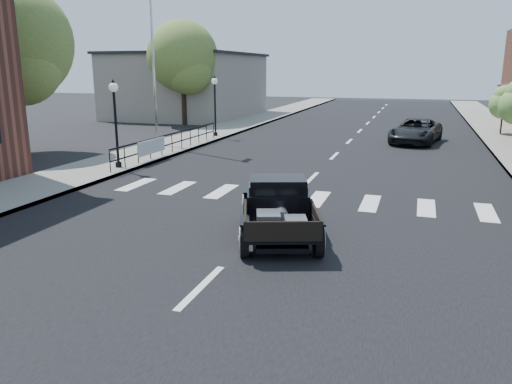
% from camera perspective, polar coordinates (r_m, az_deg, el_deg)
% --- Properties ---
extents(ground, '(120.00, 120.00, 0.00)m').
position_cam_1_polar(ground, '(12.05, -0.44, -5.22)').
color(ground, black).
rests_on(ground, ground).
extents(road, '(14.00, 80.00, 0.02)m').
position_cam_1_polar(road, '(26.34, 10.01, 5.11)').
color(road, black).
rests_on(road, ground).
extents(road_markings, '(12.00, 60.00, 0.06)m').
position_cam_1_polar(road_markings, '(21.47, 8.07, 3.18)').
color(road_markings, silver).
rests_on(road_markings, ground).
extents(sidewalk_left, '(3.00, 80.00, 0.15)m').
position_cam_1_polar(sidewalk_left, '(28.76, -7.07, 6.08)').
color(sidewalk_left, gray).
rests_on(sidewalk_left, ground).
extents(low_building_left, '(10.00, 12.00, 5.00)m').
position_cam_1_polar(low_building_left, '(43.05, -7.73, 11.88)').
color(low_building_left, gray).
rests_on(low_building_left, ground).
extents(railing, '(0.08, 10.00, 1.00)m').
position_cam_1_polar(railing, '(23.71, -9.59, 5.73)').
color(railing, black).
rests_on(railing, sidewalk_left).
extents(banner, '(0.04, 2.20, 0.60)m').
position_cam_1_polar(banner, '(21.97, -11.78, 4.47)').
color(banner, silver).
rests_on(banner, sidewalk_left).
extents(lamp_post_b, '(0.36, 0.36, 3.41)m').
position_cam_1_polar(lamp_post_b, '(20.30, -15.73, 7.48)').
color(lamp_post_b, black).
rests_on(lamp_post_b, sidewalk_left).
extents(lamp_post_c, '(0.36, 0.36, 3.41)m').
position_cam_1_polar(lamp_post_c, '(29.12, -4.70, 9.75)').
color(lamp_post_c, black).
rests_on(lamp_post_c, sidewalk_left).
extents(flagpole, '(0.12, 0.12, 11.66)m').
position_cam_1_polar(flagpole, '(26.23, -11.84, 18.09)').
color(flagpole, silver).
rests_on(flagpole, sidewalk_left).
extents(big_tree_near, '(5.28, 5.28, 7.75)m').
position_cam_1_polar(big_tree_near, '(25.76, -25.73, 12.43)').
color(big_tree_near, '#5D7331').
rests_on(big_tree_near, ground).
extents(big_tree_far, '(4.95, 4.95, 7.27)m').
position_cam_1_polar(big_tree_far, '(36.54, -8.33, 13.29)').
color(big_tree_far, '#5D7331').
rests_on(big_tree_far, ground).
extents(small_tree_e, '(1.65, 1.65, 2.74)m').
position_cam_1_polar(small_tree_e, '(33.40, 26.38, 8.33)').
color(small_tree_e, '#5D853D').
rests_on(small_tree_e, sidewalk_right).
extents(hotrod_pickup, '(3.16, 4.53, 1.43)m').
position_cam_1_polar(hotrod_pickup, '(12.01, 2.52, -1.72)').
color(hotrod_pickup, black).
rests_on(hotrod_pickup, ground).
extents(second_car, '(3.00, 5.04, 1.31)m').
position_cam_1_polar(second_car, '(28.51, 17.79, 6.63)').
color(second_car, black).
rests_on(second_car, ground).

